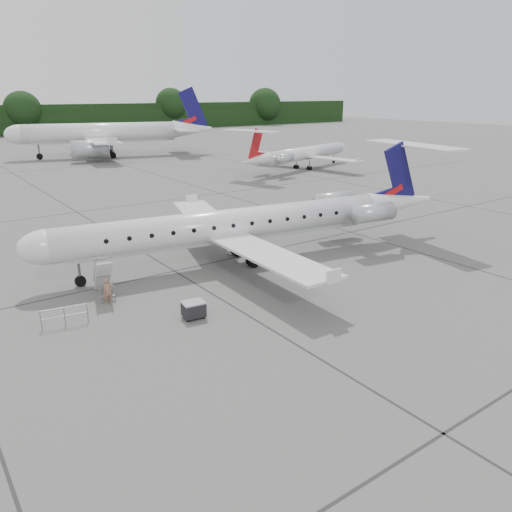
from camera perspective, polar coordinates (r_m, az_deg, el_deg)
ground at (r=31.22m, az=8.05°, el=-3.00°), size 320.00×320.00×0.00m
main_regional_jet at (r=33.43m, az=-3.10°, el=5.32°), size 32.36×25.61×7.51m
airstair at (r=29.77m, az=-17.07°, el=-2.30°), size 1.20×2.33×2.35m
passenger at (r=28.75m, az=-16.55°, el=-3.88°), size 0.55×0.37×1.52m
safety_railing at (r=26.90m, az=-21.03°, el=-6.52°), size 2.18×0.46×1.00m
baggage_cart at (r=26.23m, az=-7.14°, el=-6.07°), size 1.21×1.03×0.95m
bg_narrowbody at (r=95.85m, az=-17.45°, el=14.31°), size 38.92×32.55×12.02m
bg_regional_right at (r=77.95m, az=5.81°, el=12.31°), size 29.23×24.37×6.61m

